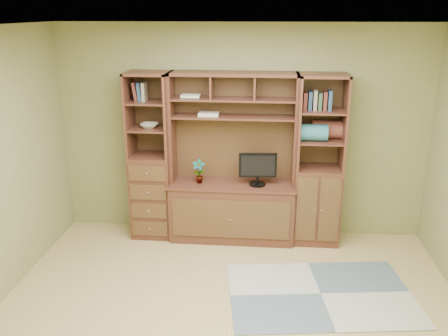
# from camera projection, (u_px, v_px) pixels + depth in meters

# --- Properties ---
(room) EXTENTS (4.60, 4.10, 2.64)m
(room) POSITION_uv_depth(u_px,v_px,m) (228.00, 191.00, 3.92)
(room) COLOR tan
(room) RESTS_ON ground
(center_hutch) EXTENTS (1.54, 0.53, 2.05)m
(center_hutch) POSITION_uv_depth(u_px,v_px,m) (232.00, 160.00, 5.66)
(center_hutch) COLOR #4F291B
(center_hutch) RESTS_ON ground
(left_tower) EXTENTS (0.50, 0.45, 2.05)m
(left_tower) POSITION_uv_depth(u_px,v_px,m) (151.00, 157.00, 5.78)
(left_tower) COLOR #4F291B
(left_tower) RESTS_ON ground
(right_tower) EXTENTS (0.55, 0.45, 2.05)m
(right_tower) POSITION_uv_depth(u_px,v_px,m) (319.00, 161.00, 5.61)
(right_tower) COLOR #4F291B
(right_tower) RESTS_ON ground
(rug) EXTENTS (1.97, 1.44, 0.01)m
(rug) POSITION_uv_depth(u_px,v_px,m) (321.00, 294.00, 4.78)
(rug) COLOR gray
(rug) RESTS_ON ground
(monitor) EXTENTS (0.46, 0.24, 0.55)m
(monitor) POSITION_uv_depth(u_px,v_px,m) (258.00, 163.00, 5.60)
(monitor) COLOR black
(monitor) RESTS_ON center_hutch
(orchid) EXTENTS (0.16, 0.11, 0.30)m
(orchid) POSITION_uv_depth(u_px,v_px,m) (199.00, 171.00, 5.70)
(orchid) COLOR #B25C3C
(orchid) RESTS_ON center_hutch
(magazines) EXTENTS (0.24, 0.17, 0.04)m
(magazines) POSITION_uv_depth(u_px,v_px,m) (209.00, 114.00, 5.60)
(magazines) COLOR beige
(magazines) RESTS_ON center_hutch
(bowl) EXTENTS (0.21, 0.21, 0.05)m
(bowl) POSITION_uv_depth(u_px,v_px,m) (149.00, 125.00, 5.66)
(bowl) COLOR silver
(bowl) RESTS_ON left_tower
(blanket_teal) EXTENTS (0.33, 0.19, 0.19)m
(blanket_teal) POSITION_uv_depth(u_px,v_px,m) (313.00, 133.00, 5.45)
(blanket_teal) COLOR #2F727D
(blanket_teal) RESTS_ON right_tower
(blanket_red) EXTENTS (0.38, 0.21, 0.21)m
(blanket_red) POSITION_uv_depth(u_px,v_px,m) (328.00, 129.00, 5.56)
(blanket_red) COLOR brown
(blanket_red) RESTS_ON right_tower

